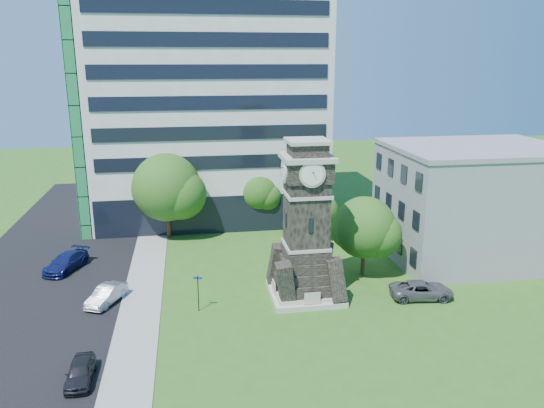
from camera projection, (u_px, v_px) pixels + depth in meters
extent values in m
plane|color=#2F5919|center=(271.00, 310.00, 38.92)|extent=(160.00, 160.00, 0.00)
cube|color=gray|center=(144.00, 290.00, 42.21)|extent=(3.00, 70.00, 0.06)
cube|color=black|center=(31.00, 297.00, 40.91)|extent=(14.00, 80.00, 0.02)
cube|color=#B6B19F|center=(305.00, 293.00, 41.24)|extent=(5.40, 5.40, 0.40)
cube|color=#B6B19F|center=(305.00, 289.00, 41.14)|extent=(4.80, 4.80, 0.30)
cube|color=black|center=(306.00, 207.00, 39.38)|extent=(3.00, 3.00, 6.40)
cube|color=#B6B19F|center=(306.00, 245.00, 40.18)|extent=(3.25, 3.25, 0.25)
cube|color=#B6B19F|center=(307.00, 194.00, 39.12)|extent=(3.25, 3.25, 0.25)
cube|color=black|center=(311.00, 225.00, 38.20)|extent=(0.35, 0.08, 1.10)
cube|color=black|center=(307.00, 170.00, 38.64)|extent=(3.30, 3.30, 1.60)
cube|color=#B6B19F|center=(307.00, 157.00, 38.40)|extent=(3.70, 3.70, 0.35)
cylinder|color=white|center=(313.00, 175.00, 36.96)|extent=(1.56, 0.06, 1.56)
cylinder|color=white|center=(283.00, 170.00, 38.37)|extent=(0.06, 1.56, 1.56)
cube|color=black|center=(307.00, 149.00, 38.25)|extent=(2.60, 2.60, 0.90)
cube|color=#B6B19F|center=(308.00, 141.00, 38.09)|extent=(3.00, 3.00, 0.25)
cube|color=white|center=(208.00, 94.00, 59.51)|extent=(25.00, 15.00, 28.00)
cube|color=black|center=(215.00, 214.00, 55.83)|extent=(24.50, 0.80, 4.00)
cube|color=gray|center=(473.00, 204.00, 48.29)|extent=(15.00, 12.00, 10.00)
cube|color=gray|center=(479.00, 148.00, 46.92)|extent=(15.20, 12.20, 0.40)
imported|color=black|center=(80.00, 372.00, 30.16)|extent=(1.47, 3.57, 1.21)
imported|color=#93959A|center=(106.00, 295.00, 39.84)|extent=(2.94, 4.21, 1.32)
imported|color=#11174E|center=(66.00, 262.00, 46.10)|extent=(3.77, 5.35, 1.44)
imported|color=#55565B|center=(422.00, 290.00, 40.65)|extent=(5.03, 2.75, 1.34)
cube|color=black|center=(293.00, 293.00, 41.05)|extent=(0.05, 0.40, 0.62)
cube|color=black|center=(312.00, 291.00, 41.28)|extent=(0.05, 0.40, 0.62)
cube|color=#322211|center=(303.00, 291.00, 41.14)|extent=(1.60, 0.43, 0.04)
cube|color=#322211|center=(302.00, 287.00, 41.26)|extent=(1.60, 0.04, 0.36)
cylinder|color=black|center=(198.00, 294.00, 38.40)|extent=(0.07, 0.07, 2.75)
cube|color=#0D3E98|center=(198.00, 278.00, 38.08)|extent=(0.66, 0.04, 0.17)
cylinder|color=#332114|center=(169.00, 223.00, 54.40)|extent=(0.41, 0.41, 3.08)
sphere|color=#25671E|center=(167.00, 187.00, 53.40)|extent=(6.90, 6.90, 6.90)
sphere|color=#25671E|center=(181.00, 194.00, 53.12)|extent=(5.17, 5.17, 5.17)
sphere|color=#25671E|center=(155.00, 189.00, 54.13)|extent=(4.83, 4.83, 4.83)
cylinder|color=#332114|center=(258.00, 217.00, 57.74)|extent=(0.33, 0.33, 2.41)
sphere|color=#265519|center=(258.00, 190.00, 56.96)|extent=(4.47, 4.47, 4.47)
sphere|color=#265519|center=(267.00, 195.00, 56.79)|extent=(3.35, 3.35, 3.35)
sphere|color=#265519|center=(250.00, 192.00, 57.44)|extent=(3.13, 3.13, 3.13)
cylinder|color=#332114|center=(311.00, 229.00, 53.99)|extent=(0.33, 0.33, 2.04)
sphere|color=#2A5419|center=(311.00, 206.00, 53.33)|extent=(4.55, 4.55, 4.55)
sphere|color=#2A5419|center=(321.00, 210.00, 53.15)|extent=(3.41, 3.41, 3.41)
sphere|color=#2A5419|center=(303.00, 207.00, 53.81)|extent=(3.19, 3.19, 3.19)
cylinder|color=#332114|center=(363.00, 262.00, 44.82)|extent=(0.33, 0.33, 2.49)
sphere|color=#2D5318|center=(365.00, 227.00, 44.01)|extent=(5.20, 5.20, 5.20)
sphere|color=#2D5318|center=(378.00, 234.00, 43.81)|extent=(3.90, 3.90, 3.90)
sphere|color=#2D5318|center=(352.00, 229.00, 44.56)|extent=(3.64, 3.64, 3.64)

